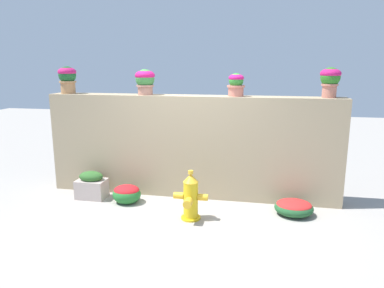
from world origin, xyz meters
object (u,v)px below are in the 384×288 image
at_px(potted_plant_1, 145,80).
at_px(potted_plant_3, 330,79).
at_px(potted_plant_2, 236,84).
at_px(potted_plant_0, 67,77).
at_px(flower_bush_right, 127,193).
at_px(flower_bush_left, 294,207).
at_px(fire_hydrant, 191,198).
at_px(planter_box, 92,185).

xyz_separation_m(potted_plant_1, potted_plant_3, (2.97, 0.03, 0.04)).
bearing_deg(potted_plant_2, potted_plant_0, 179.92).
bearing_deg(flower_bush_right, flower_bush_left, 0.54).
relative_size(potted_plant_0, potted_plant_3, 1.02).
relative_size(potted_plant_0, potted_plant_2, 1.28).
bearing_deg(flower_bush_right, potted_plant_0, 155.11).
bearing_deg(potted_plant_2, flower_bush_left, -29.84).
relative_size(potted_plant_2, flower_bush_left, 0.64).
bearing_deg(potted_plant_2, fire_hydrant, -118.17).
bearing_deg(potted_plant_0, potted_plant_2, -0.08).
relative_size(potted_plant_1, flower_bush_right, 0.91).
xyz_separation_m(potted_plant_0, potted_plant_2, (2.97, -0.00, -0.08)).
height_order(potted_plant_3, flower_bush_left, potted_plant_3).
bearing_deg(planter_box, potted_plant_0, 140.15).
bearing_deg(planter_box, flower_bush_right, -7.65).
bearing_deg(potted_plant_3, flower_bush_right, -169.10).
height_order(flower_bush_left, flower_bush_right, flower_bush_right).
bearing_deg(potted_plant_2, potted_plant_3, 1.07).
bearing_deg(potted_plant_2, planter_box, -168.35).
bearing_deg(potted_plant_3, potted_plant_1, -179.34).
bearing_deg(potted_plant_1, potted_plant_3, 0.66).
bearing_deg(flower_bush_right, potted_plant_2, 18.72).
relative_size(potted_plant_1, flower_bush_left, 0.74).
distance_m(potted_plant_3, flower_bush_left, 2.05).
height_order(potted_plant_2, fire_hydrant, potted_plant_2).
height_order(potted_plant_2, flower_bush_right, potted_plant_2).
xyz_separation_m(potted_plant_2, flower_bush_left, (0.97, -0.56, -1.82)).
relative_size(potted_plant_1, potted_plant_3, 0.92).
distance_m(flower_bush_left, flower_bush_right, 2.68).
distance_m(potted_plant_1, potted_plant_2, 1.53).
xyz_separation_m(potted_plant_1, flower_bush_right, (-0.18, -0.57, -1.83)).
bearing_deg(potted_plant_0, potted_plant_3, 0.29).
bearing_deg(potted_plant_3, flower_bush_left, -128.96).
height_order(potted_plant_0, potted_plant_2, potted_plant_0).
relative_size(potted_plant_3, flower_bush_left, 0.80).
bearing_deg(potted_plant_0, fire_hydrant, -22.75).
xyz_separation_m(potted_plant_0, potted_plant_3, (4.41, 0.02, 0.00)).
relative_size(potted_plant_2, flower_bush_right, 0.79).
height_order(potted_plant_1, flower_bush_right, potted_plant_1).
bearing_deg(planter_box, fire_hydrant, -15.92).
relative_size(flower_bush_left, planter_box, 1.20).
height_order(potted_plant_2, flower_bush_left, potted_plant_2).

